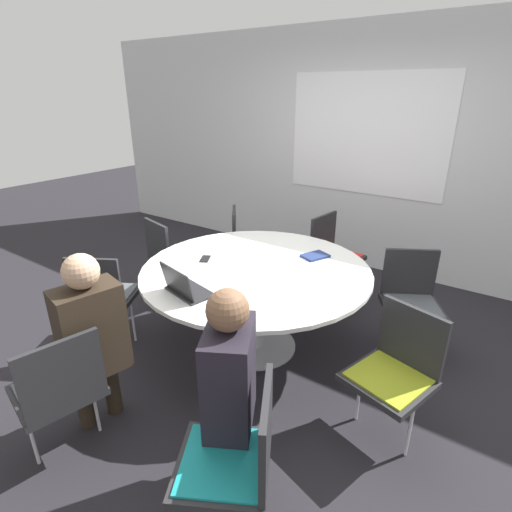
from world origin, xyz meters
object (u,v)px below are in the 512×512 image
object	(u,v)px
chair_5	(246,240)
chair_3	(411,296)
chair_2	(396,366)
chair_7	(104,292)
person_1	(227,382)
chair_4	(333,250)
cell_phone	(205,259)
chair_1	(237,454)
person_0	(91,333)
chair_0	(59,386)
spiral_notebook	(315,256)
chair_6	(170,253)
laptop	(184,287)

from	to	relation	value
chair_5	chair_3	bearing A→B (deg)	44.79
chair_2	chair_7	bearing A→B (deg)	26.38
chair_2	person_1	world-z (taller)	person_1
chair_4	cell_phone	bearing A→B (deg)	-14.36
chair_1	chair_7	distance (m)	1.93
person_0	cell_phone	bearing A→B (deg)	19.71
chair_3	chair_0	bearing A→B (deg)	29.19
person_0	chair_3	bearing A→B (deg)	-21.89
person_0	cell_phone	distance (m)	1.17
chair_4	person_1	xyz separation A→B (m)	(0.51, -2.36, 0.20)
chair_4	chair_7	distance (m)	2.21
chair_0	chair_1	world-z (taller)	same
chair_3	person_0	bearing A→B (deg)	25.45
chair_0	chair_3	bearing A→B (deg)	-18.14
chair_0	person_0	xyz separation A→B (m)	(-0.03, 0.25, 0.20)
chair_3	spiral_notebook	world-z (taller)	chair_3
chair_6	spiral_notebook	size ratio (longest dim) A/B	3.35
laptop	cell_phone	distance (m)	0.62
chair_6	laptop	size ratio (longest dim) A/B	2.25
chair_6	cell_phone	distance (m)	0.87
spiral_notebook	person_0	bearing A→B (deg)	-108.70
chair_2	spiral_notebook	xyz separation A→B (m)	(-0.92, 0.74, 0.24)
chair_0	chair_5	world-z (taller)	same
chair_1	spiral_notebook	xyz separation A→B (m)	(-0.52, 1.76, 0.24)
chair_4	chair_5	distance (m)	0.93
chair_2	person_1	bearing A→B (deg)	71.85
chair_2	chair_6	size ratio (longest dim) A/B	1.00
chair_3	person_1	world-z (taller)	person_1
chair_3	chair_7	size ratio (longest dim) A/B	1.00
laptop	spiral_notebook	distance (m)	1.18
chair_3	spiral_notebook	bearing A→B (deg)	-14.34
chair_6	chair_5	bearing A→B (deg)	73.30
chair_5	chair_2	bearing A→B (deg)	21.76
chair_2	person_0	distance (m)	1.80
chair_7	chair_4	bearing A→B (deg)	29.05
chair_5	chair_7	xyz separation A→B (m)	(-0.24, -1.62, 0.00)
chair_3	cell_phone	size ratio (longest dim) A/B	5.41
chair_5	person_1	world-z (taller)	person_1
chair_0	laptop	xyz separation A→B (m)	(0.13, 0.87, 0.28)
chair_2	person_0	world-z (taller)	person_0
chair_0	cell_phone	bearing A→B (deg)	19.57
chair_3	spiral_notebook	xyz separation A→B (m)	(-0.76, -0.21, 0.24)
chair_3	chair_2	bearing A→B (deg)	70.12
chair_1	chair_7	bearing A→B (deg)	42.02
chair_0	person_1	size ratio (longest dim) A/B	0.71
chair_2	chair_7	xyz separation A→B (m)	(-2.23, -0.40, 0.00)
chair_5	spiral_notebook	distance (m)	1.19
laptop	cell_phone	bearing A→B (deg)	-48.52
chair_7	person_1	distance (m)	1.72
spiral_notebook	person_1	bearing A→B (deg)	-78.16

